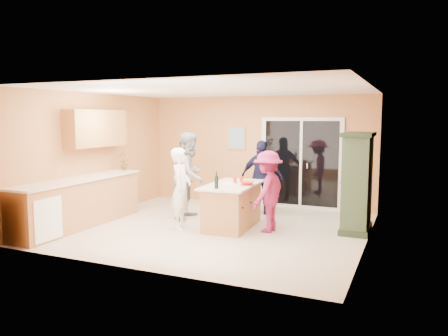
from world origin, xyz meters
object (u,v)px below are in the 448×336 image
at_px(green_hutch, 357,184).
at_px(woman_navy, 262,177).
at_px(kitchen_island, 232,207).
at_px(woman_white, 181,189).
at_px(woman_magenta, 268,191).
at_px(woman_grey, 190,175).

relative_size(green_hutch, woman_navy, 1.14).
bearing_deg(kitchen_island, woman_white, -151.55).
relative_size(kitchen_island, woman_white, 1.07).
distance_m(woman_navy, woman_magenta, 1.51).
xyz_separation_m(woman_white, woman_navy, (0.97, 1.86, 0.04)).
bearing_deg(woman_grey, kitchen_island, -113.49).
relative_size(kitchen_island, woman_magenta, 1.10).
relative_size(kitchen_island, woman_grey, 0.91).
xyz_separation_m(kitchen_island, woman_white, (-0.83, -0.51, 0.37)).
distance_m(green_hutch, woman_magenta, 1.64).
height_order(kitchen_island, woman_white, woman_white).
relative_size(woman_navy, woman_magenta, 1.08).
xyz_separation_m(kitchen_island, woman_grey, (-1.12, 0.40, 0.50)).
bearing_deg(woman_grey, woman_magenta, -107.13).
bearing_deg(green_hutch, woman_navy, 160.38).
bearing_deg(woman_navy, green_hutch, 160.12).
bearing_deg(woman_white, woman_navy, -40.46).
xyz_separation_m(kitchen_island, woman_navy, (0.14, 1.36, 0.41)).
height_order(woman_grey, woman_navy, woman_grey).
bearing_deg(woman_navy, woman_magenta, 112.58).
height_order(green_hutch, woman_magenta, green_hutch).
height_order(green_hutch, woman_navy, green_hutch).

